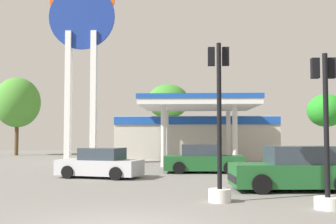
{
  "coord_description": "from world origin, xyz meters",
  "views": [
    {
      "loc": [
        1.49,
        -8.98,
        2.01
      ],
      "look_at": [
        0.41,
        16.13,
        3.4
      ],
      "focal_mm": 44.58,
      "sensor_mm": 36.0,
      "label": 1
    }
  ],
  "objects_px": {
    "car_0": "(100,164)",
    "car_2": "(294,170)",
    "traffic_signal_0": "(219,146)",
    "traffic_signal_1": "(326,155)",
    "tree_2": "(326,111)",
    "tree_1": "(168,102)",
    "station_pole_sign": "(82,33)",
    "car_1": "(203,160)",
    "tree_0": "(17,103)"
  },
  "relations": [
    {
      "from": "car_0",
      "to": "car_2",
      "type": "xyz_separation_m",
      "value": [
        7.97,
        -4.19,
        0.09
      ]
    },
    {
      "from": "car_0",
      "to": "traffic_signal_0",
      "type": "relative_size",
      "value": 0.87
    },
    {
      "from": "traffic_signal_0",
      "to": "traffic_signal_1",
      "type": "distance_m",
      "value": 3.04
    },
    {
      "from": "traffic_signal_1",
      "to": "tree_2",
      "type": "xyz_separation_m",
      "value": [
        9.3,
        28.01,
        2.83
      ]
    },
    {
      "from": "car_2",
      "to": "tree_1",
      "type": "distance_m",
      "value": 25.37
    },
    {
      "from": "traffic_signal_1",
      "to": "tree_2",
      "type": "height_order",
      "value": "tree_2"
    },
    {
      "from": "car_0",
      "to": "traffic_signal_1",
      "type": "relative_size",
      "value": 0.99
    },
    {
      "from": "station_pole_sign",
      "to": "car_1",
      "type": "bearing_deg",
      "value": -38.36
    },
    {
      "from": "station_pole_sign",
      "to": "car_1",
      "type": "height_order",
      "value": "station_pole_sign"
    },
    {
      "from": "traffic_signal_1",
      "to": "tree_1",
      "type": "distance_m",
      "value": 28.88
    },
    {
      "from": "car_1",
      "to": "traffic_signal_0",
      "type": "relative_size",
      "value": 0.88
    },
    {
      "from": "car_1",
      "to": "car_2",
      "type": "height_order",
      "value": "car_2"
    },
    {
      "from": "tree_1",
      "to": "tree_2",
      "type": "bearing_deg",
      "value": -0.31
    },
    {
      "from": "car_1",
      "to": "car_2",
      "type": "distance_m",
      "value": 7.7
    },
    {
      "from": "car_2",
      "to": "tree_0",
      "type": "bearing_deg",
      "value": 129.22
    },
    {
      "from": "tree_1",
      "to": "tree_2",
      "type": "relative_size",
      "value": 1.17
    },
    {
      "from": "station_pole_sign",
      "to": "tree_2",
      "type": "bearing_deg",
      "value": 27.32
    },
    {
      "from": "traffic_signal_1",
      "to": "car_0",
      "type": "bearing_deg",
      "value": 134.74
    },
    {
      "from": "car_1",
      "to": "car_0",
      "type": "bearing_deg",
      "value": -149.76
    },
    {
      "from": "car_0",
      "to": "traffic_signal_0",
      "type": "xyz_separation_m",
      "value": [
        5.06,
        -6.86,
        1.03
      ]
    },
    {
      "from": "car_2",
      "to": "tree_2",
      "type": "bearing_deg",
      "value": 69.22
    },
    {
      "from": "car_0",
      "to": "tree_1",
      "type": "xyz_separation_m",
      "value": [
        2.34,
        20.14,
        4.58
      ]
    },
    {
      "from": "tree_2",
      "to": "station_pole_sign",
      "type": "bearing_deg",
      "value": -152.68
    },
    {
      "from": "car_0",
      "to": "car_1",
      "type": "bearing_deg",
      "value": 30.24
    },
    {
      "from": "car_2",
      "to": "car_0",
      "type": "bearing_deg",
      "value": 152.25
    },
    {
      "from": "car_0",
      "to": "traffic_signal_0",
      "type": "height_order",
      "value": "traffic_signal_0"
    },
    {
      "from": "station_pole_sign",
      "to": "car_2",
      "type": "xyz_separation_m",
      "value": [
        11.33,
        -13.64,
        -8.52
      ]
    },
    {
      "from": "tree_2",
      "to": "traffic_signal_1",
      "type": "bearing_deg",
      "value": -108.36
    },
    {
      "from": "tree_1",
      "to": "traffic_signal_1",
      "type": "bearing_deg",
      "value": -78.85
    },
    {
      "from": "car_1",
      "to": "traffic_signal_1",
      "type": "relative_size",
      "value": 1.0
    },
    {
      "from": "station_pole_sign",
      "to": "car_0",
      "type": "distance_m",
      "value": 13.22
    },
    {
      "from": "station_pole_sign",
      "to": "car_2",
      "type": "bearing_deg",
      "value": -50.28
    },
    {
      "from": "traffic_signal_1",
      "to": "car_2",
      "type": "bearing_deg",
      "value": 88.6
    },
    {
      "from": "car_1",
      "to": "car_2",
      "type": "bearing_deg",
      "value": -66.8
    },
    {
      "from": "car_1",
      "to": "tree_2",
      "type": "distance_m",
      "value": 21.4
    },
    {
      "from": "car_1",
      "to": "car_2",
      "type": "relative_size",
      "value": 0.92
    },
    {
      "from": "station_pole_sign",
      "to": "tree_1",
      "type": "bearing_deg",
      "value": 61.91
    },
    {
      "from": "car_2",
      "to": "tree_2",
      "type": "xyz_separation_m",
      "value": [
        9.21,
        24.25,
        3.57
      ]
    },
    {
      "from": "station_pole_sign",
      "to": "traffic_signal_1",
      "type": "distance_m",
      "value": 22.13
    },
    {
      "from": "station_pole_sign",
      "to": "tree_1",
      "type": "xyz_separation_m",
      "value": [
        5.7,
        10.69,
        -4.04
      ]
    },
    {
      "from": "car_0",
      "to": "car_1",
      "type": "relative_size",
      "value": 0.99
    },
    {
      "from": "car_0",
      "to": "tree_0",
      "type": "relative_size",
      "value": 0.54
    },
    {
      "from": "car_0",
      "to": "tree_1",
      "type": "distance_m",
      "value": 20.78
    },
    {
      "from": "car_1",
      "to": "traffic_signal_0",
      "type": "height_order",
      "value": "traffic_signal_0"
    },
    {
      "from": "car_1",
      "to": "tree_0",
      "type": "xyz_separation_m",
      "value": [
        -17.74,
        18.38,
        4.57
      ]
    },
    {
      "from": "traffic_signal_1",
      "to": "tree_0",
      "type": "xyz_separation_m",
      "value": [
        -20.68,
        29.22,
        3.78
      ]
    },
    {
      "from": "station_pole_sign",
      "to": "traffic_signal_0",
      "type": "height_order",
      "value": "station_pole_sign"
    },
    {
      "from": "station_pole_sign",
      "to": "traffic_signal_1",
      "type": "bearing_deg",
      "value": -57.14
    },
    {
      "from": "car_0",
      "to": "tree_2",
      "type": "distance_m",
      "value": 26.66
    },
    {
      "from": "station_pole_sign",
      "to": "tree_1",
      "type": "height_order",
      "value": "station_pole_sign"
    }
  ]
}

